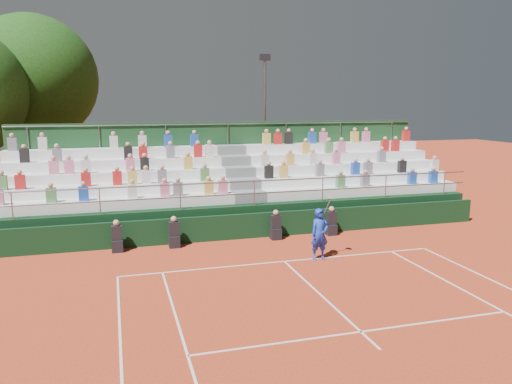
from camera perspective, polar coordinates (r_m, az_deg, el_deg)
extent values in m
plane|color=#BD3F1F|center=(17.18, 3.26, -7.94)|extent=(90.00, 90.00, 0.00)
cube|color=white|center=(17.18, 3.26, -7.92)|extent=(11.00, 0.06, 0.01)
cube|color=white|center=(14.39, 7.56, -11.71)|extent=(0.06, 6.40, 0.01)
cube|color=white|center=(12.51, 11.90, -15.36)|extent=(8.22, 0.06, 0.01)
cube|color=black|center=(19.97, 0.24, -3.82)|extent=(20.00, 0.15, 1.00)
cube|color=black|center=(18.86, -15.56, -5.95)|extent=(0.40, 0.40, 0.44)
cube|color=black|center=(18.73, -15.63, -4.54)|extent=(0.38, 0.25, 0.55)
sphere|color=tan|center=(18.64, -15.69, -3.41)|extent=(0.22, 0.22, 0.22)
cube|color=black|center=(18.97, -9.32, -5.60)|extent=(0.40, 0.40, 0.44)
cube|color=black|center=(18.84, -9.36, -4.20)|extent=(0.38, 0.25, 0.55)
sphere|color=tan|center=(18.75, -9.39, -3.07)|extent=(0.22, 0.22, 0.22)
cube|color=black|center=(19.80, 2.26, -4.79)|extent=(0.40, 0.40, 0.44)
cube|color=black|center=(19.68, 2.27, -3.44)|extent=(0.38, 0.25, 0.55)
sphere|color=tan|center=(19.59, 2.28, -2.36)|extent=(0.22, 0.22, 0.22)
cube|color=black|center=(20.65, 8.57, -4.27)|extent=(0.40, 0.40, 0.44)
cube|color=black|center=(20.53, 8.60, -2.97)|extent=(0.38, 0.25, 0.55)
sphere|color=tan|center=(20.45, 8.63, -1.93)|extent=(0.22, 0.22, 0.22)
cube|color=black|center=(22.86, -1.94, -1.75)|extent=(20.00, 5.20, 1.20)
cube|color=white|center=(20.40, -15.50, -1.28)|extent=(9.30, 0.85, 0.42)
cube|color=white|center=(23.08, 12.08, 0.19)|extent=(9.30, 0.85, 0.42)
cube|color=slate|center=(21.12, -0.84, -0.52)|extent=(1.40, 0.85, 0.42)
cube|color=white|center=(21.16, -15.59, 0.28)|extent=(9.30, 0.85, 0.42)
cube|color=white|center=(23.75, 11.16, 1.53)|extent=(9.30, 0.85, 0.42)
cube|color=slate|center=(21.85, -1.43, 0.97)|extent=(1.40, 0.85, 0.42)
cube|color=white|center=(21.94, -15.67, 1.73)|extent=(9.30, 0.85, 0.42)
cube|color=white|center=(24.45, 10.29, 2.80)|extent=(9.30, 0.85, 0.42)
cube|color=slate|center=(22.60, -1.98, 2.36)|extent=(1.40, 0.85, 0.42)
cube|color=white|center=(22.73, -15.74, 3.09)|extent=(9.30, 0.85, 0.42)
cube|color=white|center=(25.16, 9.46, 4.00)|extent=(9.30, 0.85, 0.42)
cube|color=slate|center=(23.37, -2.50, 3.65)|extent=(1.40, 0.85, 0.42)
cube|color=white|center=(23.53, -15.81, 4.35)|extent=(9.30, 0.85, 0.42)
cube|color=white|center=(25.88, 8.68, 5.13)|extent=(9.30, 0.85, 0.42)
cube|color=slate|center=(24.15, -2.98, 4.87)|extent=(1.40, 0.85, 0.42)
cube|color=#1A4421|center=(24.75, -3.24, 2.92)|extent=(20.00, 0.12, 4.40)
cylinder|color=gray|center=(20.15, -0.20, 1.24)|extent=(20.00, 0.05, 0.05)
cylinder|color=gray|center=(24.47, -3.24, 7.78)|extent=(20.00, 0.05, 0.05)
cube|color=#4C8C4C|center=(20.30, -22.36, -0.33)|extent=(0.36, 0.24, 0.56)
cube|color=#1E4CB2|center=(20.20, -19.10, -0.17)|extent=(0.36, 0.24, 0.56)
cube|color=silver|center=(20.18, -13.94, 0.08)|extent=(0.36, 0.24, 0.56)
cube|color=pink|center=(20.26, -10.39, 0.26)|extent=(0.36, 0.24, 0.56)
cube|color=slate|center=(20.31, -8.91, 0.33)|extent=(0.36, 0.24, 0.56)
cube|color=gold|center=(20.50, -5.43, 0.50)|extent=(0.36, 0.24, 0.56)
cube|color=pink|center=(20.62, -3.82, 0.58)|extent=(0.36, 0.24, 0.56)
cube|color=#4C8C4C|center=(21.34, -27.03, 0.95)|extent=(0.36, 0.24, 0.56)
cube|color=red|center=(21.23, -25.35, 1.03)|extent=(0.36, 0.24, 0.56)
cube|color=red|center=(20.97, -18.85, 1.37)|extent=(0.36, 0.24, 0.56)
cube|color=red|center=(20.94, -15.57, 1.54)|extent=(0.36, 0.24, 0.56)
cube|color=gold|center=(20.95, -13.93, 1.62)|extent=(0.36, 0.24, 0.56)
cube|color=silver|center=(20.98, -12.44, 1.69)|extent=(0.36, 0.24, 0.56)
cube|color=slate|center=(21.03, -10.68, 1.77)|extent=(0.36, 0.24, 0.56)
cube|color=#4C8C4C|center=(21.26, -5.88, 1.99)|extent=(0.36, 0.24, 0.56)
cube|color=pink|center=(21.85, -22.11, 2.62)|extent=(0.36, 0.24, 0.56)
cube|color=pink|center=(21.80, -20.58, 2.71)|extent=(0.36, 0.24, 0.56)
cube|color=silver|center=(21.75, -18.85, 2.80)|extent=(0.36, 0.24, 0.56)
cube|color=pink|center=(21.74, -14.16, 3.03)|extent=(0.36, 0.24, 0.56)
cube|color=black|center=(21.76, -12.61, 3.11)|extent=(0.36, 0.24, 0.56)
cube|color=gold|center=(21.95, -7.78, 3.32)|extent=(0.36, 0.24, 0.56)
cube|color=black|center=(22.80, -24.94, 3.77)|extent=(0.36, 0.24, 0.56)
cube|color=slate|center=(22.64, -21.77, 3.96)|extent=(0.36, 0.24, 0.56)
cube|color=black|center=(22.53, -14.40, 4.34)|extent=(0.36, 0.24, 0.56)
cube|color=red|center=(22.56, -12.77, 4.42)|extent=(0.36, 0.24, 0.56)
cube|color=slate|center=(22.66, -9.75, 4.55)|extent=(0.36, 0.24, 0.56)
cube|color=red|center=(22.83, -6.65, 4.67)|extent=(0.36, 0.24, 0.56)
cube|color=silver|center=(22.92, -5.33, 4.72)|extent=(0.36, 0.24, 0.56)
cube|color=slate|center=(23.69, -26.07, 4.92)|extent=(0.36, 0.24, 0.56)
cube|color=silver|center=(23.51, -23.20, 5.10)|extent=(0.36, 0.24, 0.56)
cube|color=silver|center=(23.33, -15.95, 5.50)|extent=(0.36, 0.24, 0.56)
cube|color=silver|center=(23.37, -12.86, 5.65)|extent=(0.36, 0.24, 0.56)
cube|color=#1E4CB2|center=(23.46, -10.01, 5.77)|extent=(0.36, 0.24, 0.56)
cube|color=#1E4CB2|center=(23.62, -7.04, 5.87)|extent=(0.36, 0.24, 0.56)
cube|color=#4C8C4C|center=(22.33, 9.62, 1.21)|extent=(0.36, 0.24, 0.56)
cube|color=slate|center=(22.88, 12.35, 1.33)|extent=(0.36, 0.24, 0.56)
cube|color=#1E4CB2|center=(24.11, 17.40, 1.55)|extent=(0.36, 0.24, 0.56)
cube|color=#1E4CB2|center=(24.75, 19.59, 1.64)|extent=(0.36, 0.24, 0.56)
cube|color=black|center=(21.94, 1.47, 2.30)|extent=(0.36, 0.24, 0.56)
cube|color=gold|center=(22.15, 3.16, 2.37)|extent=(0.36, 0.24, 0.56)
cube|color=slate|center=(22.78, 7.30, 2.52)|extent=(0.36, 0.24, 0.56)
cube|color=#1E4CB2|center=(23.53, 11.28, 2.65)|extent=(0.36, 0.24, 0.56)
cube|color=slate|center=(23.84, 12.68, 2.70)|extent=(0.36, 0.24, 0.56)
cube|color=black|center=(24.75, 16.34, 2.80)|extent=(0.36, 0.24, 0.56)
cube|color=silver|center=(25.75, 19.70, 2.89)|extent=(0.36, 0.24, 0.56)
cube|color=silver|center=(22.71, 0.98, 3.64)|extent=(0.36, 0.24, 0.56)
cube|color=gold|center=(23.09, 3.90, 3.73)|extent=(0.36, 0.24, 0.56)
cube|color=silver|center=(23.50, 6.45, 3.80)|extent=(0.36, 0.24, 0.56)
cube|color=pink|center=(23.98, 9.12, 3.87)|extent=(0.36, 0.24, 0.56)
cube|color=slate|center=(25.10, 14.14, 3.97)|extent=(0.36, 0.24, 0.56)
cube|color=gold|center=(24.23, 5.70, 5.01)|extent=(0.36, 0.24, 0.56)
cube|color=#4C8C4C|center=(24.71, 8.32, 5.06)|extent=(0.36, 0.24, 0.56)
cube|color=pink|center=(24.99, 9.72, 5.08)|extent=(0.36, 0.24, 0.56)
cube|color=red|center=(26.12, 14.50, 5.12)|extent=(0.36, 0.24, 0.56)
cube|color=red|center=(26.43, 15.63, 5.12)|extent=(0.36, 0.24, 0.56)
cube|color=gold|center=(24.43, 1.21, 6.09)|extent=(0.36, 0.24, 0.56)
cube|color=red|center=(24.61, 2.51, 6.12)|extent=(0.36, 0.24, 0.56)
cube|color=black|center=(24.79, 3.77, 6.14)|extent=(0.36, 0.24, 0.56)
cube|color=#1E4CB2|center=(25.24, 6.43, 6.17)|extent=(0.36, 0.24, 0.56)
cube|color=pink|center=(25.48, 7.70, 6.18)|extent=(0.36, 0.24, 0.56)
cube|color=gold|center=(26.22, 11.20, 6.19)|extent=(0.36, 0.24, 0.56)
cube|color=pink|center=(26.52, 12.45, 6.19)|extent=(0.36, 0.24, 0.56)
cube|color=red|center=(27.72, 16.76, 6.16)|extent=(0.36, 0.24, 0.56)
imported|color=blue|center=(17.29, 7.30, -4.80)|extent=(0.68, 0.47, 1.79)
cylinder|color=gray|center=(17.17, 8.14, -1.65)|extent=(0.26, 0.03, 0.51)
cylinder|color=#E5D866|center=(17.17, 8.62, -0.64)|extent=(0.26, 0.28, 0.14)
cylinder|color=#3D2816|center=(30.54, -23.51, 2.95)|extent=(0.50, 0.50, 3.83)
sphere|color=#153A10|center=(30.37, -24.15, 11.71)|extent=(6.89, 6.89, 6.89)
cylinder|color=gray|center=(29.31, 1.00, 7.31)|extent=(0.16, 0.16, 7.68)
cube|color=black|center=(29.38, 1.03, 15.15)|extent=(0.60, 0.25, 0.35)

